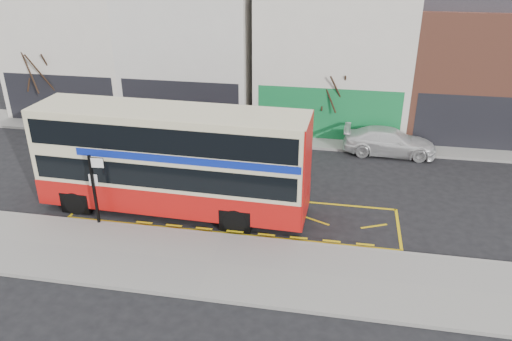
% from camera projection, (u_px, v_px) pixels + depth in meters
% --- Properties ---
extents(ground, '(120.00, 120.00, 0.00)m').
position_uv_depth(ground, '(226.00, 232.00, 20.48)').
color(ground, black).
rests_on(ground, ground).
extents(pavement, '(40.00, 4.00, 0.15)m').
position_uv_depth(pavement, '(211.00, 264.00, 18.39)').
color(pavement, gray).
rests_on(pavement, ground).
extents(kerb, '(40.00, 0.15, 0.15)m').
position_uv_depth(kerb, '(224.00, 236.00, 20.11)').
color(kerb, gray).
rests_on(kerb, ground).
extents(far_pavement, '(50.00, 3.00, 0.15)m').
position_uv_depth(far_pavement, '(269.00, 136.00, 30.24)').
color(far_pavement, gray).
rests_on(far_pavement, ground).
extents(road_markings, '(14.00, 3.40, 0.01)m').
position_uv_depth(road_markings, '(235.00, 213.00, 21.90)').
color(road_markings, '#D9B40B').
rests_on(road_markings, ground).
extents(terrace_far_left, '(8.00, 8.01, 10.80)m').
position_uv_depth(terrace_far_left, '(83.00, 37.00, 34.00)').
color(terrace_far_left, beige).
rests_on(terrace_far_left, ground).
extents(terrace_left, '(8.00, 8.01, 11.80)m').
position_uv_depth(terrace_left, '(196.00, 33.00, 32.48)').
color(terrace_left, beige).
rests_on(terrace_left, ground).
extents(terrace_green_shop, '(9.00, 8.01, 11.30)m').
position_uv_depth(terrace_green_shop, '(335.00, 42.00, 31.10)').
color(terrace_green_shop, beige).
rests_on(terrace_green_shop, ground).
extents(terrace_right, '(9.00, 8.01, 10.30)m').
position_uv_depth(terrace_right, '(486.00, 56.00, 29.83)').
color(terrace_right, brown).
rests_on(terrace_right, ground).
extents(double_decker_bus, '(11.70, 3.01, 4.65)m').
position_uv_depth(double_decker_bus, '(173.00, 159.00, 21.16)').
color(double_decker_bus, beige).
rests_on(double_decker_bus, ground).
extents(bus_stop_post, '(0.76, 0.14, 3.05)m').
position_uv_depth(bus_stop_post, '(95.00, 183.00, 20.17)').
color(bus_stop_post, black).
rests_on(bus_stop_post, pavement).
extents(car_silver, '(4.23, 2.48, 1.35)m').
position_uv_depth(car_silver, '(93.00, 125.00, 30.20)').
color(car_silver, '#ADACB1').
rests_on(car_silver, ground).
extents(car_grey, '(4.00, 2.47, 1.24)m').
position_uv_depth(car_grey, '(246.00, 139.00, 28.21)').
color(car_grey, '#414549').
rests_on(car_grey, ground).
extents(car_white, '(5.10, 2.20, 1.46)m').
position_uv_depth(car_white, '(389.00, 142.00, 27.63)').
color(car_white, silver).
rests_on(car_white, ground).
extents(street_tree_left, '(2.71, 2.71, 5.85)m').
position_uv_depth(street_tree_left, '(39.00, 61.00, 31.26)').
color(street_tree_left, '#321F16').
rests_on(street_tree_left, ground).
extents(street_tree_right, '(2.37, 2.37, 5.12)m').
position_uv_depth(street_tree_right, '(334.00, 82.00, 28.63)').
color(street_tree_right, '#321F16').
rests_on(street_tree_right, ground).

